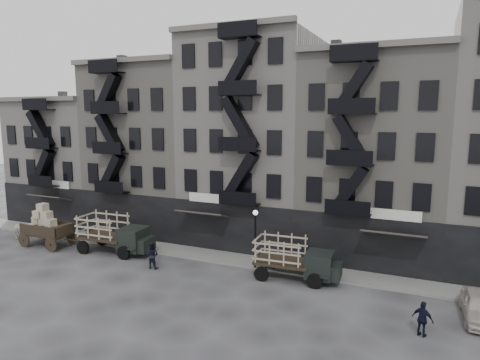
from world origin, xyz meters
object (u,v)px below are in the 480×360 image
at_px(pedestrian_mid, 152,255).
at_px(policeman, 423,319).
at_px(car_east, 480,307).
at_px(stake_truck_east, 295,256).
at_px(horse, 18,230).
at_px(stake_truck_west, 114,231).
at_px(wagon, 46,222).

distance_m(pedestrian_mid, policeman, 17.88).
relative_size(car_east, pedestrian_mid, 2.22).
distance_m(stake_truck_east, car_east, 10.82).
xyz_separation_m(stake_truck_east, pedestrian_mid, (-9.81, -2.10, -0.64)).
bearing_deg(horse, stake_truck_west, -81.60).
bearing_deg(pedestrian_mid, policeman, 170.11).
relative_size(stake_truck_west, stake_truck_east, 1.08).
bearing_deg(stake_truck_west, car_east, -5.51).
bearing_deg(horse, wagon, -89.05).
height_order(horse, wagon, wagon).
bearing_deg(stake_truck_west, horse, -179.80).
relative_size(horse, stake_truck_east, 0.35).
relative_size(stake_truck_west, policeman, 3.41).
height_order(stake_truck_east, pedestrian_mid, stake_truck_east).
relative_size(horse, wagon, 0.47).
xyz_separation_m(wagon, policeman, (28.80, -3.25, -1.13)).
relative_size(stake_truck_east, policeman, 3.17).
bearing_deg(horse, car_east, -85.70).
relative_size(horse, car_east, 0.46).
height_order(wagon, policeman, wagon).
relative_size(horse, stake_truck_west, 0.32).
xyz_separation_m(stake_truck_east, car_east, (10.68, -1.46, -0.87)).
distance_m(horse, policeman, 32.65).
distance_m(horse, pedestrian_mid, 14.79).
distance_m(stake_truck_west, stake_truck_east, 14.60).
xyz_separation_m(pedestrian_mid, policeman, (17.71, -2.43, -0.07)).
xyz_separation_m(horse, car_east, (35.25, -0.44, -0.10)).
relative_size(pedestrian_mid, policeman, 1.07).
bearing_deg(pedestrian_mid, wagon, -6.29).
height_order(horse, car_east, horse).
relative_size(car_east, policeman, 2.38).
height_order(stake_truck_west, car_east, stake_truck_west).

